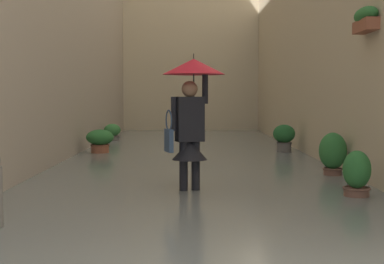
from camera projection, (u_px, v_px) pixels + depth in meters
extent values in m
plane|color=slate|center=(192.00, 165.00, 12.10)|extent=(60.00, 60.00, 0.00)
cube|color=slate|center=(192.00, 161.00, 12.10)|extent=(6.12, 26.00, 0.14)
cube|color=#9E563D|center=(366.00, 26.00, 8.26)|extent=(0.20, 0.70, 0.18)
ellipsoid|color=#2D7033|center=(366.00, 15.00, 8.25)|extent=(0.28, 0.76, 0.24)
cube|color=#4C4233|center=(184.00, 197.00, 7.90)|extent=(0.18, 0.26, 0.10)
cylinder|color=black|center=(184.00, 168.00, 7.88)|extent=(0.15, 0.15, 0.74)
cube|color=#4C4233|center=(196.00, 196.00, 7.96)|extent=(0.18, 0.26, 0.10)
cylinder|color=black|center=(196.00, 167.00, 7.93)|extent=(0.15, 0.15, 0.74)
cube|color=black|center=(190.00, 119.00, 7.86)|extent=(0.43, 0.32, 0.63)
cone|color=black|center=(190.00, 150.00, 7.89)|extent=(0.63, 0.63, 0.28)
sphere|color=#8C664C|center=(190.00, 89.00, 7.83)|extent=(0.23, 0.23, 0.23)
cylinder|color=black|center=(205.00, 88.00, 7.90)|extent=(0.11, 0.11, 0.44)
cylinder|color=black|center=(174.00, 114.00, 7.79)|extent=(0.11, 0.11, 0.48)
cylinder|color=black|center=(194.00, 82.00, 7.85)|extent=(0.02, 0.02, 0.42)
cone|color=red|center=(194.00, 67.00, 7.83)|extent=(0.88, 0.88, 0.22)
cylinder|color=black|center=(194.00, 57.00, 7.82)|extent=(0.01, 0.01, 0.08)
cube|color=#334766|center=(169.00, 141.00, 7.77)|extent=(0.14, 0.29, 0.32)
torus|color=#334766|center=(169.00, 120.00, 7.75)|extent=(0.11, 0.29, 0.30)
cylinder|color=brown|center=(332.00, 176.00, 9.48)|extent=(0.30, 0.30, 0.24)
torus|color=brown|center=(333.00, 169.00, 9.47)|extent=(0.34, 0.34, 0.04)
ellipsoid|color=#2D7033|center=(333.00, 151.00, 9.45)|extent=(0.47, 0.47, 0.62)
cylinder|color=brown|center=(356.00, 197.00, 7.46)|extent=(0.33, 0.33, 0.25)
torus|color=brown|center=(356.00, 188.00, 7.46)|extent=(0.37, 0.37, 0.04)
ellipsoid|color=#2D7033|center=(357.00, 170.00, 7.44)|extent=(0.37, 0.37, 0.51)
cylinder|color=#66605B|center=(284.00, 150.00, 13.43)|extent=(0.35, 0.35, 0.36)
torus|color=#56524E|center=(284.00, 143.00, 13.42)|extent=(0.38, 0.38, 0.04)
ellipsoid|color=#23602D|center=(284.00, 134.00, 13.41)|extent=(0.53, 0.53, 0.44)
cylinder|color=#9E563D|center=(100.00, 152.00, 13.27)|extent=(0.42, 0.42, 0.32)
torus|color=brown|center=(100.00, 145.00, 13.26)|extent=(0.46, 0.46, 0.04)
ellipsoid|color=#2D7033|center=(100.00, 137.00, 13.25)|extent=(0.65, 0.65, 0.37)
cylinder|color=#66605B|center=(112.00, 141.00, 16.91)|extent=(0.42, 0.42, 0.27)
torus|color=#56524E|center=(112.00, 136.00, 16.90)|extent=(0.46, 0.46, 0.04)
ellipsoid|color=#387F3D|center=(112.00, 130.00, 16.89)|extent=(0.50, 0.50, 0.37)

